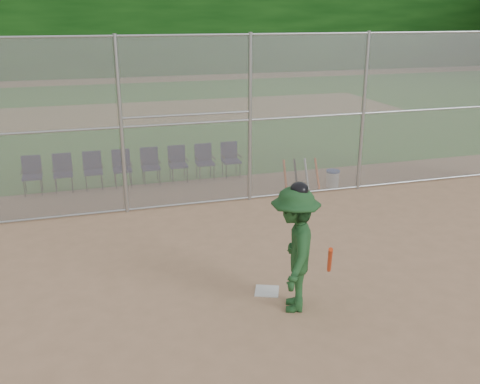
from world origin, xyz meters
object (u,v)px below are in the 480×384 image
object	(u,v)px
batter_at_plate	(294,249)
water_cooler	(333,178)
chair_0	(32,176)
home_plate	(267,291)

from	to	relation	value
batter_at_plate	water_cooler	world-z (taller)	batter_at_plate
water_cooler	chair_0	size ratio (longest dim) A/B	0.47
home_plate	water_cooler	world-z (taller)	water_cooler
batter_at_plate	chair_0	bearing A→B (deg)	120.98
home_plate	chair_0	xyz separation A→B (m)	(-4.03, 6.50, 0.47)
batter_at_plate	chair_0	distance (m)	8.28
home_plate	water_cooler	size ratio (longest dim) A/B	0.87
home_plate	batter_at_plate	xyz separation A→B (m)	(0.22, -0.58, 1.00)
water_cooler	home_plate	bearing A→B (deg)	-126.36
batter_at_plate	home_plate	bearing A→B (deg)	110.75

